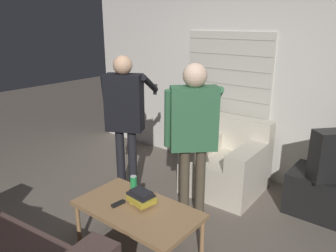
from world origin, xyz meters
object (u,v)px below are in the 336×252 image
object	(u,v)px
coffee_table	(137,212)
book_stack	(141,197)
soda_can	(134,182)
armchair_beige	(228,163)
person_left_standing	(125,111)
person_right_standing	(194,126)
spare_remote	(118,204)

from	to	relation	value
coffee_table	book_stack	xyz separation A→B (m)	(-0.01, 0.07, 0.10)
soda_can	armchair_beige	bearing A→B (deg)	76.80
person_left_standing	soda_can	bearing A→B (deg)	-66.50
person_left_standing	soda_can	xyz separation A→B (m)	(0.52, -0.42, -0.54)
person_left_standing	person_right_standing	distance (m)	0.89
armchair_beige	coffee_table	distance (m)	1.58
coffee_table	spare_remote	world-z (taller)	spare_remote
person_right_standing	spare_remote	distance (m)	1.00
book_stack	spare_remote	bearing A→B (deg)	-135.96
armchair_beige	person_left_standing	bearing A→B (deg)	46.15
coffee_table	soda_can	bearing A→B (deg)	138.75
coffee_table	person_right_standing	xyz separation A→B (m)	(0.10, 0.70, 0.64)
coffee_table	armchair_beige	bearing A→B (deg)	88.54
book_stack	soda_can	world-z (taller)	same
person_right_standing	soda_can	xyz separation A→B (m)	(-0.37, -0.46, -0.53)
person_left_standing	soda_can	size ratio (longest dim) A/B	13.25
armchair_beige	spare_remote	bearing A→B (deg)	81.47
armchair_beige	soda_can	distance (m)	1.38
spare_remote	person_left_standing	bearing A→B (deg)	137.19
person_left_standing	coffee_table	bearing A→B (deg)	-67.24
person_right_standing	book_stack	size ratio (longest dim) A/B	6.07
person_left_standing	spare_remote	distance (m)	1.13
armchair_beige	book_stack	world-z (taller)	armchair_beige
soda_can	person_right_standing	bearing A→B (deg)	51.22
armchair_beige	coffee_table	size ratio (longest dim) A/B	0.81
person_left_standing	book_stack	xyz separation A→B (m)	(0.78, -0.59, -0.54)
spare_remote	coffee_table	bearing A→B (deg)	30.71
armchair_beige	person_left_standing	xyz separation A→B (m)	(-0.83, -0.91, 0.72)
armchair_beige	person_left_standing	distance (m)	1.43
armchair_beige	coffee_table	world-z (taller)	armchair_beige
person_right_standing	armchair_beige	bearing A→B (deg)	51.01
coffee_table	person_left_standing	distance (m)	1.21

